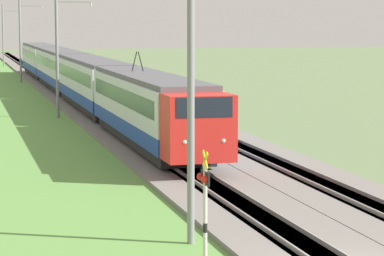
{
  "coord_description": "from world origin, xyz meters",
  "views": [
    {
      "loc": [
        -21.26,
        9.65,
        6.81
      ],
      "look_at": [
        16.06,
        0.0,
        2.25
      ],
      "focal_mm": 85.0,
      "sensor_mm": 36.0,
      "label": 1
    }
  ],
  "objects": [
    {
      "name": "ballast_adjacent",
      "position": [
        50.0,
        -4.45,
        0.15
      ],
      "size": [
        240.0,
        4.4,
        0.3
      ],
      "color": "slate",
      "rests_on": "ground"
    },
    {
      "name": "track_main",
      "position": [
        50.0,
        0.0,
        0.16
      ],
      "size": [
        240.0,
        1.57,
        0.45
      ],
      "color": "#4C4238",
      "rests_on": "ground"
    },
    {
      "name": "passenger_train",
      "position": [
        56.16,
        0.0,
        2.4
      ],
      "size": [
        83.75,
        3.0,
        5.12
      ],
      "rotation": [
        0.0,
        0.0,
        3.14
      ],
      "color": "red",
      "rests_on": "ground"
    },
    {
      "name": "catenary_mast_far",
      "position": [
        78.81,
        2.91,
        4.81
      ],
      "size": [
        0.22,
        2.56,
        9.33
      ],
      "color": "slate",
      "rests_on": "ground"
    },
    {
      "name": "catenary_mast_mid",
      "position": [
        41.76,
        2.91,
        4.65
      ],
      "size": [
        0.22,
        2.56,
        9.02
      ],
      "color": "slate",
      "rests_on": "ground"
    },
    {
      "name": "catenary_mast_distant",
      "position": [
        115.85,
        2.91,
        4.72
      ],
      "size": [
        0.22,
        2.56,
        9.15
      ],
      "color": "slate",
      "rests_on": "ground"
    },
    {
      "name": "catenary_mast_near",
      "position": [
        4.72,
        2.91,
        4.54
      ],
      "size": [
        0.22,
        2.56,
        8.79
      ],
      "color": "slate",
      "rests_on": "ground"
    },
    {
      "name": "track_adjacent",
      "position": [
        50.0,
        -4.45,
        0.16
      ],
      "size": [
        240.0,
        1.57,
        0.45
      ],
      "color": "#4C4238",
      "rests_on": "ground"
    },
    {
      "name": "ballast_main",
      "position": [
        50.0,
        0.0,
        0.15
      ],
      "size": [
        240.0,
        4.4,
        0.3
      ],
      "color": "slate",
      "rests_on": "ground"
    },
    {
      "name": "crossing_signal_near",
      "position": [
        1.37,
        3.45,
        2.1
      ],
      "size": [
        0.7,
        0.23,
        3.44
      ],
      "rotation": [
        0.0,
        0.0,
        1.57
      ],
      "color": "beige",
      "rests_on": "ground"
    }
  ]
}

